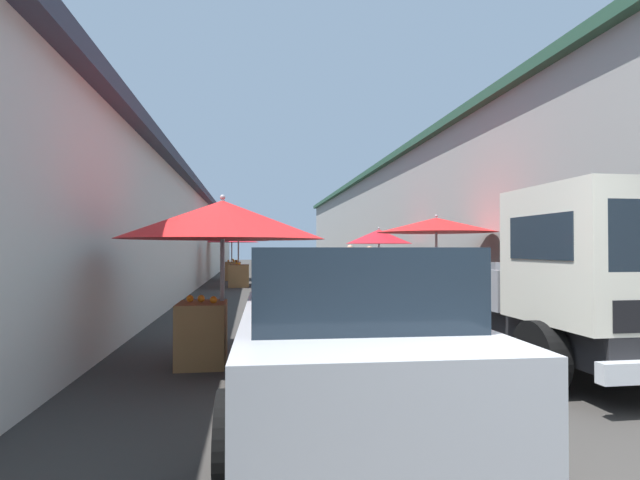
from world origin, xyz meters
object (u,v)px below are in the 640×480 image
Objects in this scene: fruit_stall_near_left at (221,229)px; vendor_in_shade at (350,262)px; vendor_by_crates at (369,267)px; fruit_stall_near_right at (232,246)px; fruit_stall_far_left at (238,243)px; hatchback_car at (342,328)px; fruit_stall_mid_lane at (436,235)px; fruit_stall_far_right at (379,243)px; delivery_truck at (574,283)px.

fruit_stall_near_left is 1.68× the size of vendor_in_shade.
vendor_in_shade reaches higher than vendor_by_crates.
vendor_by_crates is (-7.69, -4.42, -0.70)m from fruit_stall_near_right.
fruit_stall_far_left is 1.51× the size of vendor_by_crates.
fruit_stall_near_right is at bearing 1.76° from fruit_stall_near_left.
vendor_by_crates is 4.12m from vendor_in_shade.
hatchback_car is at bearing -150.46° from fruit_stall_near_left.
fruit_stall_near_right is at bearing 5.95° from fruit_stall_far_left.
hatchback_car is 14.59m from vendor_in_shade.
fruit_stall_far_left reaches higher than vendor_by_crates.
fruit_stall_mid_lane reaches higher than vendor_by_crates.
fruit_stall_far_left is 0.94× the size of fruit_stall_near_right.
fruit_stall_far_right is 1.48× the size of vendor_by_crates.
fruit_stall_far_left is 12.09m from fruit_stall_near_left.
fruit_stall_far_left is 14.26m from hatchback_car.
hatchback_car is (-2.09, -1.18, -0.95)m from fruit_stall_near_left.
fruit_stall_far_left is 4.33m from vendor_in_shade.
fruit_stall_far_right reaches higher than delivery_truck.
hatchback_car is (-6.67, 3.50, -1.02)m from fruit_stall_mid_lane.
hatchback_car is 3.11m from delivery_truck.
fruit_stall_mid_lane is 12.32m from fruit_stall_near_right.
delivery_truck is at bearing 177.18° from fruit_stall_far_right.
fruit_stall_far_left is 0.58× the size of hatchback_car.
delivery_truck is 3.14× the size of vendor_in_shade.
fruit_stall_far_left is at bearing 45.22° from vendor_by_crates.
fruit_stall_near_right is 1.55× the size of vendor_in_shade.
fruit_stall_far_right is 10.74m from delivery_truck.
fruit_stall_far_left reaches higher than vendor_in_shade.
fruit_stall_near_left is at bearing 161.10° from vendor_in_shade.
fruit_stall_far_right is at bearing -24.93° from vendor_by_crates.
fruit_stall_mid_lane is 3.68m from vendor_by_crates.
fruit_stall_near_right is 5.91m from vendor_in_shade.
fruit_stall_mid_lane reaches higher than vendor_in_shade.
hatchback_car is at bearing 163.49° from fruit_stall_far_right.
fruit_stall_near_left reaches higher than fruit_stall_near_right.
delivery_truck is at bearing -164.74° from fruit_stall_near_right.
fruit_stall_far_right is at bearing -140.25° from fruit_stall_near_right.
hatchback_car is (-14.17, -1.28, -0.88)m from fruit_stall_far_left.
fruit_stall_near_left is 15.78m from fruit_stall_near_right.
vendor_in_shade is at bearing -127.57° from fruit_stall_near_right.
fruit_stall_far_left is at bearing 91.35° from vendor_in_shade.
fruit_stall_near_right reaches higher than delivery_truck.
vendor_in_shade is (7.60, 0.51, -0.86)m from fruit_stall_mid_lane.
fruit_stall_near_left is at bearing 29.54° from hatchback_car.
vendor_in_shade is at bearing -18.90° from fruit_stall_near_left.
vendor_by_crates is 0.96× the size of vendor_in_shade.
delivery_truck reaches higher than vendor_by_crates.
fruit_stall_near_right is 0.49× the size of delivery_truck.
vendor_in_shade is (14.28, -2.99, 0.16)m from hatchback_car.
fruit_stall_far_right is 0.92× the size of fruit_stall_near_right.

